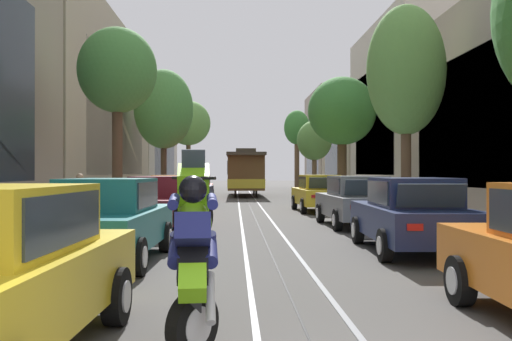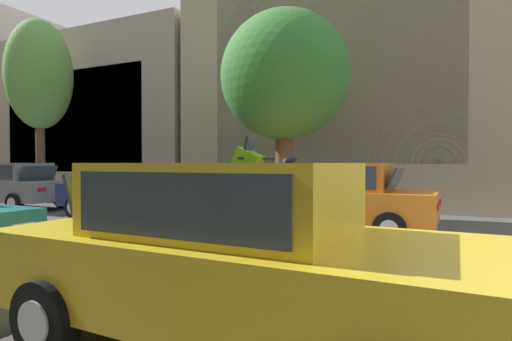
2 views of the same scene
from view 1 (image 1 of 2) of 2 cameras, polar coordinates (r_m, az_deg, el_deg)
The scene contains 22 objects.
ground_plane at distance 27.00m, azimuth -0.69°, elevation -3.78°, with size 160.00×160.00×0.00m, color #4C4947.
trolley_track_rails at distance 31.08m, azimuth -0.90°, elevation -3.30°, with size 1.14×68.92×0.01m.
building_facade_left at distance 30.32m, azimuth -19.83°, elevation 5.15°, with size 5.45×60.62×10.45m.
building_facade_right at distance 31.71m, azimuth 17.56°, elevation 5.21°, with size 5.97×60.62×10.35m.
parked_car_teal_second_left at distance 10.50m, azimuth -15.54°, elevation -5.09°, with size 2.11×4.41×1.58m.
parked_car_maroon_mid_left at distance 15.86m, azimuth -10.17°, elevation -3.43°, with size 2.15×4.42×1.58m.
parked_car_orange_fourth_left at distance 21.30m, azimuth -8.79°, elevation -2.60°, with size 2.03×4.37×1.58m.
parked_car_navy_fifth_left at distance 27.19m, azimuth -6.82°, elevation -2.07°, with size 2.15×4.42×1.58m.
parked_car_red_sixth_left at distance 32.20m, azimuth -6.27°, elevation -1.77°, with size 2.09×4.40×1.58m.
parked_car_navy_second_right at distance 11.86m, azimuth 16.22°, elevation -4.53°, with size 2.12×4.41×1.58m.
parked_car_grey_mid_right at distance 17.05m, azimuth 10.61°, elevation -3.20°, with size 2.07×4.39×1.58m.
parked_car_yellow_fourth_right at distance 23.25m, azimuth 6.72°, elevation -2.39°, with size 2.08×4.40×1.58m.
street_tree_kerb_left_second at distance 18.78m, azimuth -14.55°, elevation 10.07°, with size 2.62×2.47×6.55m.
street_tree_kerb_left_mid at distance 32.80m, azimuth -9.80°, elevation 6.41°, with size 3.54×3.59×7.87m.
street_tree_kerb_left_fourth at distance 47.09m, azimuth -7.21°, elevation 4.97°, with size 3.84×3.33×7.91m.
street_tree_kerb_right_second at distance 19.02m, azimuth 15.68°, elevation 10.13°, with size 2.65×2.29×7.35m.
street_tree_kerb_right_mid at distance 28.58m, azimuth 9.14°, elevation 6.16°, with size 3.57×3.63×6.70m.
street_tree_kerb_right_fourth at distance 39.75m, azimuth 6.23°, elevation 3.13°, with size 2.58×2.36×5.50m.
street_tree_kerb_right_far at distance 49.08m, azimuth 4.38°, elevation 4.40°, with size 2.35×2.45×7.34m.
cable_car_trolley at distance 38.14m, azimuth -1.16°, elevation -0.23°, with size 2.59×9.14×3.28m.
motorcycle_with_rider at distance 5.29m, azimuth -6.69°, elevation -7.66°, with size 0.52×1.79×1.94m.
pedestrian_on_left_pavement at distance 16.45m, azimuth -18.26°, elevation -2.82°, with size 0.55×0.41×1.66m.
Camera 1 is at (-0.76, -2.56, 1.70)m, focal length 37.56 mm.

